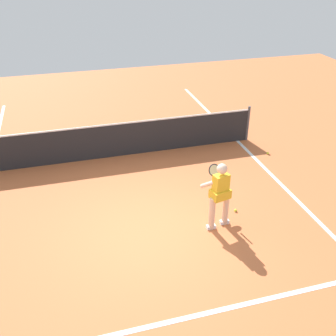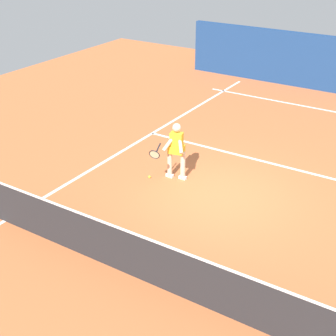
# 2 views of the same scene
# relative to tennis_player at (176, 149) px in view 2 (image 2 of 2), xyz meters

# --- Properties ---
(ground_plane) EXTENTS (25.86, 25.86, 0.00)m
(ground_plane) POSITION_rel_tennis_player_xyz_m (-1.44, 0.17, -0.85)
(ground_plane) COLOR #C66638
(court_back_wall) EXTENTS (12.31, 0.24, 2.15)m
(court_back_wall) POSITION_rel_tennis_player_xyz_m (-1.44, -9.48, 0.23)
(court_back_wall) COLOR navy
(court_back_wall) RESTS_ON ground
(baseline_marking) EXTENTS (8.31, 0.10, 0.01)m
(baseline_marking) POSITION_rel_tennis_player_xyz_m (-1.44, -7.28, -0.84)
(baseline_marking) COLOR white
(baseline_marking) RESTS_ON ground
(service_line_marking) EXTENTS (7.31, 0.10, 0.01)m
(service_line_marking) POSITION_rel_tennis_player_xyz_m (-1.44, -2.19, -0.84)
(service_line_marking) COLOR white
(service_line_marking) RESTS_ON ground
(sideline_right_marking) EXTENTS (0.10, 17.89, 0.01)m
(sideline_right_marking) POSITION_rel_tennis_player_xyz_m (2.22, 0.17, -0.84)
(sideline_right_marking) COLOR white
(sideline_right_marking) RESTS_ON ground
(court_net) EXTENTS (7.99, 0.08, 1.11)m
(court_net) POSITION_rel_tennis_player_xyz_m (-1.44, 3.83, -0.33)
(court_net) COLOR #4C4C51
(court_net) RESTS_ON ground
(tennis_player) EXTENTS (0.68, 1.05, 1.55)m
(tennis_player) POSITION_rel_tennis_player_xyz_m (0.00, 0.00, 0.00)
(tennis_player) COLOR beige
(tennis_player) RESTS_ON ground
(tennis_ball_mid) EXTENTS (0.07, 0.07, 0.07)m
(tennis_ball_mid) POSITION_rel_tennis_player_xyz_m (0.60, 0.35, -0.81)
(tennis_ball_mid) COLOR #D1E533
(tennis_ball_mid) RESTS_ON ground
(tennis_ball_far) EXTENTS (0.07, 0.07, 0.07)m
(tennis_ball_far) POSITION_rel_tennis_player_xyz_m (2.70, 2.75, -0.81)
(tennis_ball_far) COLOR #D1E533
(tennis_ball_far) RESTS_ON ground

